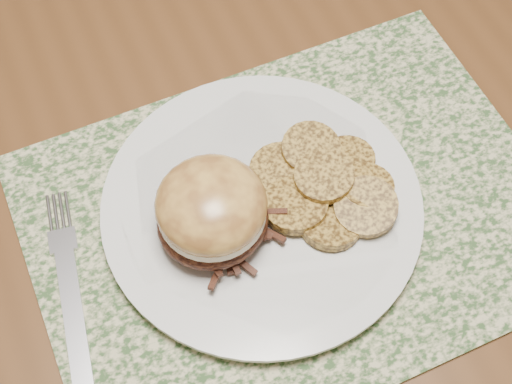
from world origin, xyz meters
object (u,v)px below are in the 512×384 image
(dining_table, at_px, (339,162))
(pork_sandwich, at_px, (212,211))
(fork, at_px, (71,294))
(dinner_plate, at_px, (262,207))

(dining_table, relative_size, pork_sandwich, 14.39)
(dining_table, height_order, fork, fork)
(dining_table, distance_m, dinner_plate, 0.16)
(pork_sandwich, relative_size, fork, 0.53)
(dining_table, bearing_deg, dinner_plate, -152.15)
(dinner_plate, distance_m, fork, 0.18)
(pork_sandwich, bearing_deg, dining_table, 14.83)
(fork, bearing_deg, dining_table, 22.51)
(dining_table, xyz_separation_m, dinner_plate, (-0.12, -0.06, 0.09))
(pork_sandwich, bearing_deg, dinner_plate, 1.39)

